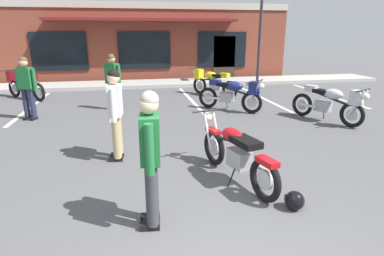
# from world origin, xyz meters

# --- Properties ---
(ground_plane) EXTENTS (80.00, 80.00, 0.00)m
(ground_plane) POSITION_xyz_m (0.00, 3.85, 0.00)
(ground_plane) COLOR #515154
(sidewalk_kerb) EXTENTS (22.00, 1.80, 0.14)m
(sidewalk_kerb) POSITION_xyz_m (0.00, 11.95, 0.07)
(sidewalk_kerb) COLOR #A8A59E
(sidewalk_kerb) RESTS_ON ground_plane
(brick_storefront_building) EXTENTS (14.25, 6.10, 3.61)m
(brick_storefront_building) POSITION_xyz_m (0.00, 15.78, 1.81)
(brick_storefront_building) COLOR brown
(brick_storefront_building) RESTS_ON ground_plane
(painted_stall_lines) EXTENTS (13.14, 4.80, 0.01)m
(painted_stall_lines) POSITION_xyz_m (0.00, 8.35, 0.00)
(painted_stall_lines) COLOR silver
(painted_stall_lines) RESTS_ON ground_plane
(motorcycle_foreground_classic) EXTENTS (0.89, 2.07, 0.98)m
(motorcycle_foreground_classic) POSITION_xyz_m (0.79, 2.05, 0.46)
(motorcycle_foreground_classic) COLOR black
(motorcycle_foreground_classic) RESTS_ON ground_plane
(motorcycle_black_cruiser) EXTENTS (1.70, 1.60, 0.98)m
(motorcycle_black_cruiser) POSITION_xyz_m (-4.47, 9.76, 0.53)
(motorcycle_black_cruiser) COLOR black
(motorcycle_black_cruiser) RESTS_ON ground_plane
(motorcycle_silver_naked) EXTENTS (1.44, 1.82, 0.98)m
(motorcycle_silver_naked) POSITION_xyz_m (2.21, 8.98, 0.53)
(motorcycle_silver_naked) COLOR black
(motorcycle_silver_naked) RESTS_ON ground_plane
(motorcycle_blue_standard) EXTENTS (1.17, 1.96, 0.98)m
(motorcycle_blue_standard) POSITION_xyz_m (4.32, 4.86, 0.53)
(motorcycle_blue_standard) COLOR black
(motorcycle_blue_standard) RESTS_ON ground_plane
(motorcycle_green_cafe_racer) EXTENTS (1.70, 1.60, 0.98)m
(motorcycle_green_cafe_racer) POSITION_xyz_m (2.22, 6.55, 0.53)
(motorcycle_green_cafe_racer) COLOR black
(motorcycle_green_cafe_racer) RESTS_ON ground_plane
(person_in_black_shirt) EXTENTS (0.31, 0.61, 1.68)m
(person_in_black_shirt) POSITION_xyz_m (-1.07, 3.31, 0.95)
(person_in_black_shirt) COLOR black
(person_in_black_shirt) RESTS_ON ground_plane
(person_in_shorts_foreground) EXTENTS (0.53, 0.46, 1.68)m
(person_in_shorts_foreground) POSITION_xyz_m (-1.27, 7.41, 0.95)
(person_in_shorts_foreground) COLOR black
(person_in_shorts_foreground) RESTS_ON ground_plane
(person_by_back_row) EXTENTS (0.59, 0.38, 1.68)m
(person_by_back_row) POSITION_xyz_m (-3.47, 6.68, 0.95)
(person_by_back_row) COLOR black
(person_by_back_row) RESTS_ON ground_plane
(person_near_building) EXTENTS (0.30, 0.61, 1.68)m
(person_near_building) POSITION_xyz_m (-0.60, 1.04, 0.95)
(person_near_building) COLOR black
(person_near_building) RESTS_ON ground_plane
(helmet_on_pavement) EXTENTS (0.26, 0.26, 0.26)m
(helmet_on_pavement) POSITION_xyz_m (1.28, 1.03, 0.13)
(helmet_on_pavement) COLOR black
(helmet_on_pavement) RESTS_ON ground_plane
(parking_lot_lamp_post) EXTENTS (0.24, 0.76, 4.62)m
(parking_lot_lamp_post) POSITION_xyz_m (4.77, 10.73, 3.03)
(parking_lot_lamp_post) COLOR #2D2D33
(parking_lot_lamp_post) RESTS_ON ground_plane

